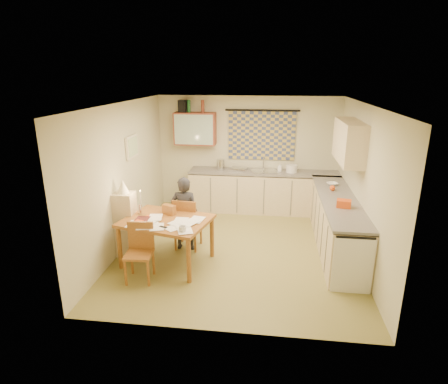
# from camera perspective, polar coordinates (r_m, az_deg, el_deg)

# --- Properties ---
(floor) EXTENTS (4.00, 4.50, 0.02)m
(floor) POSITION_cam_1_polar(r_m,az_deg,el_deg) (6.71, 2.12, -8.65)
(floor) COLOR olive
(floor) RESTS_ON ground
(ceiling) EXTENTS (4.00, 4.50, 0.02)m
(ceiling) POSITION_cam_1_polar(r_m,az_deg,el_deg) (6.03, 2.40, 13.36)
(ceiling) COLOR white
(ceiling) RESTS_ON floor
(wall_back) EXTENTS (4.00, 0.02, 2.50)m
(wall_back) POSITION_cam_1_polar(r_m,az_deg,el_deg) (8.44, 3.63, 5.95)
(wall_back) COLOR beige
(wall_back) RESTS_ON floor
(wall_front) EXTENTS (4.00, 0.02, 2.50)m
(wall_front) POSITION_cam_1_polar(r_m,az_deg,el_deg) (4.14, -0.57, -6.81)
(wall_front) COLOR beige
(wall_front) RESTS_ON floor
(wall_left) EXTENTS (0.02, 4.50, 2.50)m
(wall_left) POSITION_cam_1_polar(r_m,az_deg,el_deg) (6.72, -15.09, 2.30)
(wall_left) COLOR beige
(wall_left) RESTS_ON floor
(wall_right) EXTENTS (0.02, 4.50, 2.50)m
(wall_right) POSITION_cam_1_polar(r_m,az_deg,el_deg) (6.40, 20.47, 1.02)
(wall_right) COLOR beige
(wall_right) RESTS_ON floor
(window_blind) EXTENTS (1.45, 0.03, 1.05)m
(window_blind) POSITION_cam_1_polar(r_m,az_deg,el_deg) (8.31, 5.76, 8.52)
(window_blind) COLOR #384673
(window_blind) RESTS_ON wall_back
(curtain_rod) EXTENTS (1.60, 0.04, 0.04)m
(curtain_rod) POSITION_cam_1_polar(r_m,az_deg,el_deg) (8.22, 5.87, 12.28)
(curtain_rod) COLOR black
(curtain_rod) RESTS_ON wall_back
(wall_cabinet) EXTENTS (0.90, 0.34, 0.70)m
(wall_cabinet) POSITION_cam_1_polar(r_m,az_deg,el_deg) (8.32, -4.42, 9.61)
(wall_cabinet) COLOR maroon
(wall_cabinet) RESTS_ON wall_back
(wall_cabinet_glass) EXTENTS (0.84, 0.02, 0.64)m
(wall_cabinet_glass) POSITION_cam_1_polar(r_m,az_deg,el_deg) (8.15, -4.66, 9.44)
(wall_cabinet_glass) COLOR #99B2A5
(wall_cabinet_glass) RESTS_ON wall_back
(upper_cabinet_right) EXTENTS (0.34, 1.30, 0.70)m
(upper_cabinet_right) POSITION_cam_1_polar(r_m,az_deg,el_deg) (6.76, 18.53, 7.30)
(upper_cabinet_right) COLOR #C9B388
(upper_cabinet_right) RESTS_ON wall_right
(framed_print) EXTENTS (0.04, 0.50, 0.40)m
(framed_print) POSITION_cam_1_polar(r_m,az_deg,el_deg) (6.97, -13.86, 6.74)
(framed_print) COLOR beige
(framed_print) RESTS_ON wall_left
(print_canvas) EXTENTS (0.01, 0.42, 0.32)m
(print_canvas) POSITION_cam_1_polar(r_m,az_deg,el_deg) (6.96, -13.67, 6.74)
(print_canvas) COLOR white
(print_canvas) RESTS_ON wall_left
(counter_back) EXTENTS (3.30, 0.62, 0.92)m
(counter_back) POSITION_cam_1_polar(r_m,az_deg,el_deg) (8.33, 6.15, 0.03)
(counter_back) COLOR #C9B388
(counter_back) RESTS_ON floor
(counter_right) EXTENTS (0.62, 2.95, 0.92)m
(counter_right) POSITION_cam_1_polar(r_m,az_deg,el_deg) (6.87, 16.71, -4.54)
(counter_right) COLOR #C9B388
(counter_right) RESTS_ON floor
(stove) EXTENTS (0.55, 0.55, 0.86)m
(stove) POSITION_cam_1_polar(r_m,az_deg,el_deg) (5.78, 18.54, -9.33)
(stove) COLOR white
(stove) RESTS_ON floor
(sink) EXTENTS (0.65, 0.59, 0.10)m
(sink) POSITION_cam_1_polar(r_m,az_deg,el_deg) (8.21, 6.14, 2.89)
(sink) COLOR silver
(sink) RESTS_ON counter_back
(tap) EXTENTS (0.03, 0.03, 0.28)m
(tap) POSITION_cam_1_polar(r_m,az_deg,el_deg) (8.34, 6.04, 4.40)
(tap) COLOR silver
(tap) RESTS_ON counter_back
(dish_rack) EXTENTS (0.39, 0.35, 0.06)m
(dish_rack) POSITION_cam_1_polar(r_m,az_deg,el_deg) (8.22, 2.24, 3.50)
(dish_rack) COLOR silver
(dish_rack) RESTS_ON counter_back
(kettle) EXTENTS (0.21, 0.21, 0.24)m
(kettle) POSITION_cam_1_polar(r_m,az_deg,el_deg) (8.24, -0.51, 4.20)
(kettle) COLOR silver
(kettle) RESTS_ON counter_back
(mixing_bowl) EXTENTS (0.27, 0.27, 0.16)m
(mixing_bowl) POSITION_cam_1_polar(r_m,az_deg,el_deg) (8.19, 10.28, 3.54)
(mixing_bowl) COLOR white
(mixing_bowl) RESTS_ON counter_back
(soap_bottle) EXTENTS (0.12, 0.12, 0.18)m
(soap_bottle) POSITION_cam_1_polar(r_m,az_deg,el_deg) (8.23, 8.53, 3.76)
(soap_bottle) COLOR white
(soap_bottle) RESTS_ON counter_back
(bowl) EXTENTS (0.33, 0.33, 0.05)m
(bowl) POSITION_cam_1_polar(r_m,az_deg,el_deg) (7.42, 16.17, 1.19)
(bowl) COLOR white
(bowl) RESTS_ON counter_right
(orange_bag) EXTENTS (0.25, 0.20, 0.12)m
(orange_bag) POSITION_cam_1_polar(r_m,az_deg,el_deg) (6.25, 17.79, -1.70)
(orange_bag) COLOR #DF4E13
(orange_bag) RESTS_ON counter_right
(fruit_orange) EXTENTS (0.10, 0.10, 0.10)m
(fruit_orange) POSITION_cam_1_polar(r_m,az_deg,el_deg) (7.07, 16.19, 0.59)
(fruit_orange) COLOR #DF4E13
(fruit_orange) RESTS_ON counter_right
(speaker) EXTENTS (0.18, 0.22, 0.26)m
(speaker) POSITION_cam_1_polar(r_m,az_deg,el_deg) (8.32, -6.29, 12.89)
(speaker) COLOR black
(speaker) RESTS_ON wall_cabinet
(bottle_green) EXTENTS (0.09, 0.09, 0.26)m
(bottle_green) POSITION_cam_1_polar(r_m,az_deg,el_deg) (8.29, -5.38, 12.90)
(bottle_green) COLOR #195926
(bottle_green) RESTS_ON wall_cabinet
(bottle_brown) EXTENTS (0.07, 0.07, 0.26)m
(bottle_brown) POSITION_cam_1_polar(r_m,az_deg,el_deg) (8.23, -3.27, 12.91)
(bottle_brown) COLOR maroon
(bottle_brown) RESTS_ON wall_cabinet
(dining_table) EXTENTS (1.52, 1.28, 0.75)m
(dining_table) POSITION_cam_1_polar(r_m,az_deg,el_deg) (6.16, -8.65, -7.36)
(dining_table) COLOR brown
(dining_table) RESTS_ON floor
(chair_far) EXTENTS (0.45, 0.45, 0.92)m
(chair_far) POSITION_cam_1_polar(r_m,az_deg,el_deg) (6.65, -5.51, -6.15)
(chair_far) COLOR brown
(chair_far) RESTS_ON floor
(chair_near) EXTENTS (0.42, 0.42, 0.86)m
(chair_near) POSITION_cam_1_polar(r_m,az_deg,el_deg) (5.80, -12.70, -10.51)
(chair_near) COLOR brown
(chair_near) RESTS_ON floor
(person) EXTENTS (0.48, 0.31, 1.30)m
(person) POSITION_cam_1_polar(r_m,az_deg,el_deg) (6.48, -6.02, -3.30)
(person) COLOR black
(person) RESTS_ON floor
(shelf_stand) EXTENTS (0.32, 0.30, 1.10)m
(shelf_stand) POSITION_cam_1_polar(r_m,az_deg,el_deg) (6.48, -14.70, -4.79)
(shelf_stand) COLOR #C9B388
(shelf_stand) RESTS_ON floor
(lampshade) EXTENTS (0.20, 0.20, 0.22)m
(lampshade) POSITION_cam_1_polar(r_m,az_deg,el_deg) (6.26, -15.16, 0.81)
(lampshade) COLOR beige
(lampshade) RESTS_ON shelf_stand
(letter_rack) EXTENTS (0.24, 0.19, 0.16)m
(letter_rack) POSITION_cam_1_polar(r_m,az_deg,el_deg) (6.19, -8.36, -2.67)
(letter_rack) COLOR brown
(letter_rack) RESTS_ON dining_table
(mug) EXTENTS (0.12, 0.12, 0.09)m
(mug) POSITION_cam_1_polar(r_m,az_deg,el_deg) (5.50, -6.34, -5.63)
(mug) COLOR white
(mug) RESTS_ON dining_table
(magazine) EXTENTS (0.23, 0.30, 0.03)m
(magazine) POSITION_cam_1_polar(r_m,az_deg,el_deg) (6.05, -13.43, -4.15)
(magazine) COLOR maroon
(magazine) RESTS_ON dining_table
(book) EXTENTS (0.42, 0.43, 0.02)m
(book) POSITION_cam_1_polar(r_m,az_deg,el_deg) (6.14, -12.22, -3.77)
(book) COLOR #DF4E13
(book) RESTS_ON dining_table
(orange_box) EXTENTS (0.14, 0.11, 0.04)m
(orange_box) POSITION_cam_1_polar(r_m,az_deg,el_deg) (5.93, -12.80, -4.47)
(orange_box) COLOR #DF4E13
(orange_box) RESTS_ON dining_table
(eyeglasses) EXTENTS (0.14, 0.09, 0.02)m
(eyeglasses) POSITION_cam_1_polar(r_m,az_deg,el_deg) (5.70, -9.25, -5.32)
(eyeglasses) COLOR black
(eyeglasses) RESTS_ON dining_table
(candle_holder) EXTENTS (0.07, 0.07, 0.18)m
(candle_holder) POSITION_cam_1_polar(r_m,az_deg,el_deg) (6.27, -12.68, -2.55)
(candle_holder) COLOR silver
(candle_holder) RESTS_ON dining_table
(candle) EXTENTS (0.03, 0.03, 0.22)m
(candle) POSITION_cam_1_polar(r_m,az_deg,el_deg) (6.19, -12.62, -0.85)
(candle) COLOR white
(candle) RESTS_ON dining_table
(candle_flame) EXTENTS (0.02, 0.02, 0.02)m
(candle_flame) POSITION_cam_1_polar(r_m,az_deg,el_deg) (6.13, -12.65, 0.17)
(candle_flame) COLOR #FFCC66
(candle_flame) RESTS_ON dining_table
(papers) EXTENTS (1.15, 0.78, 0.02)m
(papers) POSITION_cam_1_polar(r_m,az_deg,el_deg) (5.82, -8.86, -4.76)
(papers) COLOR white
(papers) RESTS_ON dining_table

